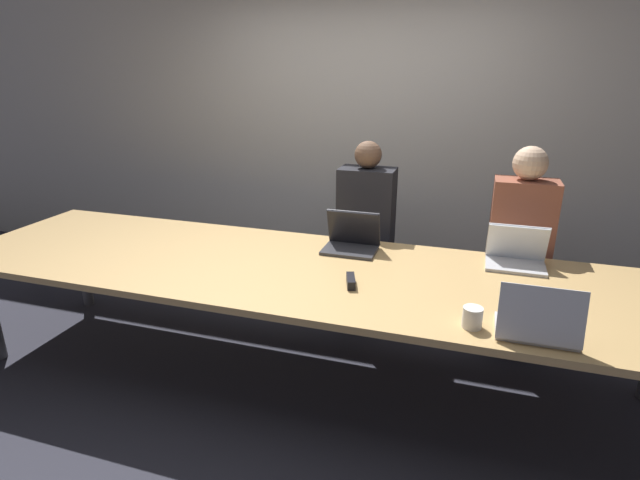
{
  "coord_description": "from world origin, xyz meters",
  "views": [
    {
      "loc": [
        0.96,
        -2.6,
        1.92
      ],
      "look_at": [
        0.1,
        0.1,
        0.92
      ],
      "focal_mm": 28.0,
      "sensor_mm": 36.0,
      "label": 1
    }
  ],
  "objects_px": {
    "laptop_near_right": "(538,323)",
    "laptop_far_center": "(352,239)",
    "laptop_far_right": "(516,254)",
    "person_far_right": "(517,255)",
    "stapler": "(351,281)",
    "cup_near_right": "(472,317)",
    "person_far_center": "(365,239)"
  },
  "relations": [
    {
      "from": "cup_near_right",
      "to": "laptop_far_center",
      "type": "bearing_deg",
      "value": 133.53
    },
    {
      "from": "laptop_near_right",
      "to": "person_far_right",
      "type": "xyz_separation_m",
      "value": [
        -0.01,
        1.25,
        -0.14
      ]
    },
    {
      "from": "laptop_near_right",
      "to": "cup_near_right",
      "type": "xyz_separation_m",
      "value": [
        -0.27,
        0.02,
        -0.03
      ]
    },
    {
      "from": "laptop_near_right",
      "to": "laptop_far_center",
      "type": "relative_size",
      "value": 1.0
    },
    {
      "from": "laptop_near_right",
      "to": "laptop_far_right",
      "type": "distance_m",
      "value": 0.88
    },
    {
      "from": "cup_near_right",
      "to": "person_far_right",
      "type": "distance_m",
      "value": 1.27
    },
    {
      "from": "laptop_near_right",
      "to": "cup_near_right",
      "type": "bearing_deg",
      "value": -3.54
    },
    {
      "from": "laptop_far_center",
      "to": "laptop_far_right",
      "type": "height_order",
      "value": "laptop_far_center"
    },
    {
      "from": "person_far_center",
      "to": "laptop_far_right",
      "type": "bearing_deg",
      "value": -22.68
    },
    {
      "from": "laptop_near_right",
      "to": "laptop_far_center",
      "type": "distance_m",
      "value": 1.35
    },
    {
      "from": "cup_near_right",
      "to": "stapler",
      "type": "distance_m",
      "value": 0.71
    },
    {
      "from": "cup_near_right",
      "to": "laptop_far_center",
      "type": "height_order",
      "value": "laptop_far_center"
    },
    {
      "from": "cup_near_right",
      "to": "person_far_center",
      "type": "distance_m",
      "value": 1.52
    },
    {
      "from": "stapler",
      "to": "cup_near_right",
      "type": "bearing_deg",
      "value": -40.8
    },
    {
      "from": "cup_near_right",
      "to": "laptop_far_center",
      "type": "distance_m",
      "value": 1.14
    },
    {
      "from": "laptop_near_right",
      "to": "laptop_far_right",
      "type": "bearing_deg",
      "value": -86.93
    },
    {
      "from": "laptop_far_center",
      "to": "laptop_far_right",
      "type": "distance_m",
      "value": 1.01
    },
    {
      "from": "laptop_far_center",
      "to": "laptop_far_right",
      "type": "relative_size",
      "value": 1.0
    },
    {
      "from": "cup_near_right",
      "to": "stapler",
      "type": "bearing_deg",
      "value": 156.69
    },
    {
      "from": "laptop_far_right",
      "to": "person_far_right",
      "type": "distance_m",
      "value": 0.39
    },
    {
      "from": "person_far_right",
      "to": "stapler",
      "type": "relative_size",
      "value": 9.17
    },
    {
      "from": "cup_near_right",
      "to": "laptop_near_right",
      "type": "bearing_deg",
      "value": -3.54
    },
    {
      "from": "laptop_far_right",
      "to": "person_far_center",
      "type": "bearing_deg",
      "value": 157.32
    },
    {
      "from": "laptop_near_right",
      "to": "cup_near_right",
      "type": "height_order",
      "value": "laptop_near_right"
    },
    {
      "from": "cup_near_right",
      "to": "person_far_center",
      "type": "xyz_separation_m",
      "value": [
        -0.79,
        1.29,
        -0.13
      ]
    },
    {
      "from": "laptop_far_center",
      "to": "person_far_center",
      "type": "bearing_deg",
      "value": 91.0
    },
    {
      "from": "laptop_far_center",
      "to": "stapler",
      "type": "relative_size",
      "value": 2.24
    },
    {
      "from": "laptop_far_center",
      "to": "laptop_far_right",
      "type": "xyz_separation_m",
      "value": [
        1.01,
        0.04,
        -0.0
      ]
    },
    {
      "from": "laptop_far_right",
      "to": "cup_near_right",
      "type": "bearing_deg",
      "value": -104.74
    },
    {
      "from": "laptop_far_center",
      "to": "cup_near_right",
      "type": "bearing_deg",
      "value": -46.47
    },
    {
      "from": "laptop_near_right",
      "to": "laptop_far_right",
      "type": "xyz_separation_m",
      "value": [
        -0.05,
        0.88,
        -0.0
      ]
    },
    {
      "from": "person_far_right",
      "to": "stapler",
      "type": "bearing_deg",
      "value": -133.99
    }
  ]
}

